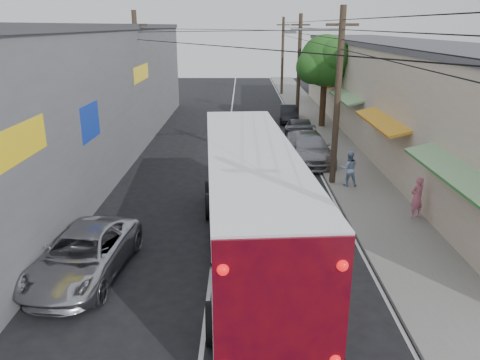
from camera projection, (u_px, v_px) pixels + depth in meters
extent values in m
cube|color=slate|center=(332.00, 147.00, 28.79)|extent=(3.00, 80.00, 0.12)
cube|color=beige|center=(400.00, 94.00, 29.74)|extent=(6.00, 40.00, 6.00)
cube|color=#4C4C51|center=(406.00, 44.00, 28.76)|extent=(6.20, 40.00, 0.30)
cube|color=#1C7E1C|center=(458.00, 169.00, 14.60)|extent=(1.39, 6.00, 0.46)
cube|color=orange|center=(384.00, 120.00, 22.19)|extent=(1.39, 6.00, 0.46)
cube|color=#1C7E1C|center=(348.00, 96.00, 29.78)|extent=(1.39, 6.00, 0.46)
cube|color=orange|center=(327.00, 81.00, 37.37)|extent=(1.39, 6.00, 0.46)
cube|color=#1C7E1C|center=(312.00, 72.00, 44.97)|extent=(1.39, 6.00, 0.46)
cube|color=gray|center=(72.00, 95.00, 25.87)|extent=(7.00, 36.00, 7.00)
cube|color=#4C4C51|center=(64.00, 27.00, 24.73)|extent=(7.20, 36.00, 0.30)
cube|color=yellow|center=(16.00, 144.00, 12.34)|extent=(0.12, 3.50, 1.00)
cube|color=#1433A5|center=(89.00, 122.00, 18.23)|extent=(0.12, 2.20, 1.40)
cube|color=yellow|center=(140.00, 73.00, 27.43)|extent=(0.12, 4.00, 0.90)
cylinder|color=#473828|center=(337.00, 100.00, 20.91)|extent=(0.28, 0.28, 8.00)
cube|color=#473828|center=(342.00, 25.00, 19.90)|extent=(1.40, 0.12, 0.12)
cylinder|color=#473828|center=(299.00, 70.00, 35.14)|extent=(0.28, 0.28, 8.00)
cube|color=#473828|center=(301.00, 25.00, 34.13)|extent=(1.40, 0.12, 0.12)
cylinder|color=#473828|center=(283.00, 57.00, 49.38)|extent=(0.28, 0.28, 8.00)
cube|color=#473828|center=(283.00, 25.00, 48.37)|extent=(1.40, 0.12, 0.12)
cylinder|color=#473828|center=(138.00, 82.00, 27.59)|extent=(0.28, 0.28, 8.00)
cube|color=#473828|center=(135.00, 25.00, 26.58)|extent=(1.40, 0.12, 0.12)
cylinder|color=#59595E|center=(316.00, 30.00, 19.96)|extent=(2.20, 0.10, 0.10)
cube|color=#59595E|center=(290.00, 32.00, 20.00)|extent=(0.50, 0.18, 0.12)
cylinder|color=#3F2B19|center=(323.00, 100.00, 33.87)|extent=(0.44, 0.44, 4.00)
sphere|color=#144B17|center=(325.00, 61.00, 32.98)|extent=(3.60, 3.60, 3.60)
sphere|color=#144B17|center=(337.00, 69.00, 33.74)|extent=(2.60, 2.60, 2.60)
sphere|color=#144B17|center=(313.00, 67.00, 32.73)|extent=(2.40, 2.40, 2.40)
sphere|color=#144B17|center=(334.00, 56.00, 31.91)|extent=(2.20, 2.20, 2.20)
sphere|color=#144B17|center=(319.00, 57.00, 33.78)|extent=(2.00, 2.00, 2.00)
cube|color=white|center=(250.00, 221.00, 14.99)|extent=(3.54, 12.65, 1.98)
cube|color=black|center=(249.00, 173.00, 15.03)|extent=(3.40, 10.57, 1.04)
cube|color=white|center=(251.00, 156.00, 14.30)|extent=(3.54, 12.65, 0.52)
cube|color=maroon|center=(281.00, 311.00, 8.79)|extent=(2.58, 0.28, 3.02)
sphere|color=red|center=(335.00, 359.00, 9.19)|extent=(0.23, 0.23, 0.23)
sphere|color=red|center=(223.00, 269.00, 8.39)|extent=(0.23, 0.23, 0.23)
sphere|color=red|center=(342.00, 265.00, 8.54)|extent=(0.23, 0.23, 0.23)
cylinder|color=black|center=(212.00, 323.00, 10.98)|extent=(0.39, 1.06, 1.04)
cylinder|color=black|center=(321.00, 319.00, 11.16)|extent=(0.39, 1.06, 1.04)
cylinder|color=black|center=(209.00, 206.00, 18.07)|extent=(0.39, 1.06, 1.04)
cylinder|color=black|center=(276.00, 205.00, 18.25)|extent=(0.39, 1.06, 1.04)
cylinder|color=black|center=(209.00, 193.00, 19.55)|extent=(0.39, 1.06, 1.04)
cylinder|color=black|center=(271.00, 191.00, 19.73)|extent=(0.39, 1.06, 1.04)
imported|color=#B4B4BB|center=(84.00, 255.00, 13.89)|extent=(2.75, 5.16, 1.38)
imported|color=gray|center=(309.00, 148.00, 25.72)|extent=(2.54, 5.45, 1.54)
imported|color=#2A292F|center=(301.00, 132.00, 29.29)|extent=(2.11, 4.76, 1.59)
imported|color=black|center=(289.00, 113.00, 36.35)|extent=(1.75, 4.03, 1.29)
imported|color=#D4708A|center=(417.00, 197.00, 17.81)|extent=(0.71, 0.61, 1.65)
imported|color=#99B4DF|center=(349.00, 168.00, 21.40)|extent=(0.81, 0.64, 1.65)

